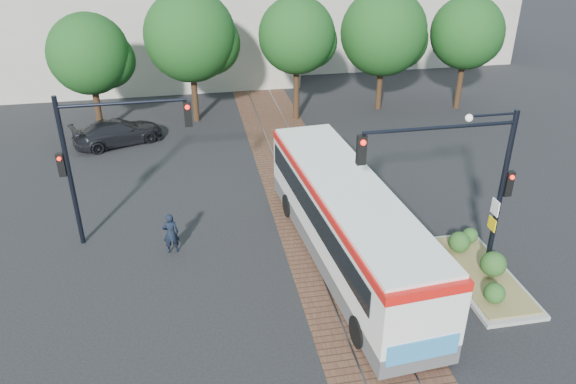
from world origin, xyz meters
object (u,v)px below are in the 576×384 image
signal_pole_main (471,173)px  officer (171,233)px  parked_car (118,132)px  traffic_island (480,268)px  city_bus (347,219)px  signal_pole_left (98,150)px

signal_pole_main → officer: 11.01m
signal_pole_main → parked_car: bearing=130.7°
traffic_island → officer: officer is taller
city_bus → signal_pole_main: (3.54, -1.73, 2.37)m
traffic_island → parked_car: size_ratio=1.09×
signal_pole_left → parked_car: 10.47m
signal_pole_main → parked_car: size_ratio=1.25×
traffic_island → parked_car: parked_car is taller
signal_pole_left → city_bus: bearing=-19.5°
parked_car → officer: bearing=172.9°
traffic_island → signal_pole_left: size_ratio=0.87×
city_bus → signal_pole_main: bearing=-30.7°
city_bus → signal_pole_left: (-8.69, 3.07, 2.08)m
traffic_island → signal_pole_left: bearing=159.6°
traffic_island → signal_pole_main: size_ratio=0.87×
traffic_island → parked_car: (-13.67, 14.86, 0.36)m
city_bus → parked_car: 15.98m
traffic_island → signal_pole_main: bearing=174.6°
signal_pole_main → parked_car: (-12.71, 14.77, -3.46)m
city_bus → parked_car: size_ratio=2.53×
signal_pole_main → officer: bearing=160.5°
signal_pole_main → officer: signal_pole_main is taller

